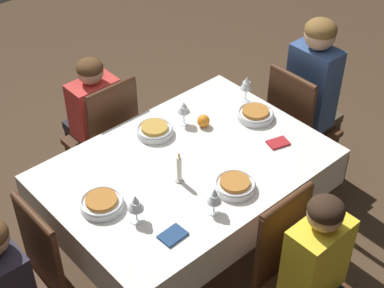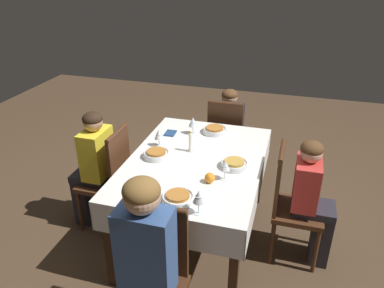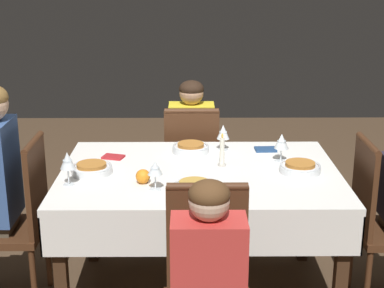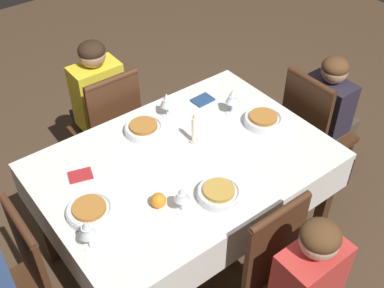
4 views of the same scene
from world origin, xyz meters
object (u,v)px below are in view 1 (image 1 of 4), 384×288
napkin_red_folded (278,143)px  napkin_spare_side (173,235)px  person_adult_denim (315,94)px  wine_glass_south (184,108)px  chair_north (295,274)px  bowl_west (255,114)px  chair_west (297,126)px  bowl_north (235,185)px  bowl_south (155,130)px  person_child_red (91,119)px  wine_glass_west (247,83)px  candle_centerpiece (179,170)px  person_child_yellow (323,282)px  bowl_east (102,203)px  orange_fruit (203,121)px  chair_east (28,286)px  wine_glass_east (136,203)px  wine_glass_north (214,196)px  chair_south (107,137)px  dining_table (187,175)px

napkin_red_folded → napkin_spare_side: 0.89m
person_adult_denim → wine_glass_south: (0.90, -0.25, 0.18)m
chair_north → bowl_west: chair_north is taller
chair_west → napkin_red_folded: chair_west is taller
bowl_north → bowl_south: (0.01, -0.62, 0.00)m
wine_glass_south → chair_west: bearing=161.3°
person_child_red → napkin_spare_side: 1.33m
wine_glass_west → candle_centerpiece: (0.78, 0.28, -0.05)m
bowl_south → napkin_spare_side: size_ratio=1.64×
chair_west → person_child_yellow: bearing=135.0°
napkin_red_folded → person_child_yellow: bearing=57.3°
bowl_east → orange_fruit: orange_fruit is taller
bowl_west → chair_east: bearing=-0.6°
bowl_south → orange_fruit: bearing=153.6°
person_adult_denim → wine_glass_east: person_adult_denim is taller
candle_centerpiece → napkin_red_folded: size_ratio=1.37×
person_child_red → wine_glass_south: size_ratio=6.93×
bowl_east → wine_glass_north: wine_glass_north is taller
person_adult_denim → wine_glass_north: (1.26, 0.38, 0.17)m
bowl_south → wine_glass_east: bearing=43.7°
candle_centerpiece → napkin_red_folded: 0.63m
person_child_yellow → napkin_spare_side: bearing=127.6°
bowl_west → wine_glass_east: wine_glass_east is taller
person_child_yellow → chair_north: bearing=90.0°
wine_glass_west → orange_fruit: bearing=3.0°
bowl_east → candle_centerpiece: bearing=165.0°
chair_south → orange_fruit: size_ratio=13.00×
bowl_east → candle_centerpiece: candle_centerpiece is taller
person_child_yellow → bowl_south: 1.24m
bowl_south → napkin_red_folded: (-0.45, 0.52, -0.02)m
bowl_east → orange_fruit: size_ratio=2.97×
dining_table → wine_glass_south: (-0.22, -0.28, 0.19)m
person_adult_denim → bowl_south: size_ratio=5.92×
chair_north → wine_glass_north: bearing=114.9°
chair_east → wine_glass_east: bearing=68.1°
bowl_east → napkin_spare_side: size_ratio=1.70×
chair_north → person_child_red: (0.06, -1.66, 0.06)m
bowl_north → bowl_south: same height
dining_table → wine_glass_south: 0.40m
napkin_red_folded → dining_table: bearing=-23.8°
chair_north → wine_glass_south: bearing=79.9°
candle_centerpiece → bowl_north: bearing=126.0°
chair_east → wine_glass_north: 0.99m
person_adult_denim → wine_glass_east: (1.57, 0.17, 0.18)m
dining_table → person_child_yellow: size_ratio=1.36×
chair_north → orange_fruit: size_ratio=13.00×
chair_west → wine_glass_west: bearing=60.2°
chair_south → bowl_west: 0.96m
chair_south → orange_fruit: chair_south is taller
person_adult_denim → person_child_yellow: size_ratio=1.14×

